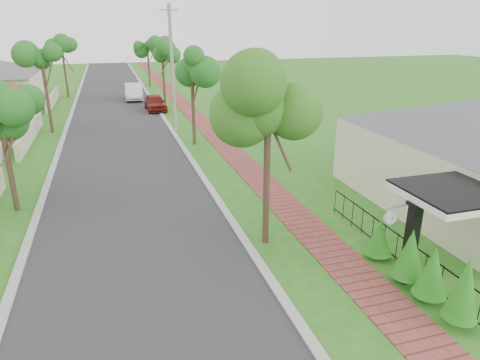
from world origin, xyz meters
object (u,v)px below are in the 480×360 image
near_tree (268,103)px  porch_post (410,246)px  station_clock (391,217)px  utility_pole (172,69)px  parked_car_white (134,92)px  parked_car_red (155,103)px

near_tree → porch_post: bearing=-46.9°
porch_post → station_clock: (-0.49, 0.40, 0.83)m
near_tree → station_clock: (2.72, -3.04, -2.94)m
utility_pole → station_clock: (3.16, -20.60, -2.34)m
utility_pole → porch_post: bearing=-80.1°
station_clock → utility_pole: bearing=98.7°
porch_post → parked_car_white: (-5.55, 35.52, -0.33)m
station_clock → near_tree: bearing=131.9°
porch_post → parked_car_red: porch_post is taller
parked_car_red → porch_post: bearing=-83.9°
parked_car_white → near_tree: 32.43m
parked_car_white → parked_car_red: bearing=-75.0°
near_tree → utility_pole: 17.58m
porch_post → utility_pole: (-3.65, 21.00, 3.17)m
parked_car_red → parked_car_white: bearing=100.2°
parked_car_red → utility_pole: size_ratio=0.48×
parked_car_white → station_clock: (5.06, -35.12, 1.16)m
porch_post → utility_pole: bearing=99.9°
parked_car_red → parked_car_white: parked_car_white is taller
utility_pole → station_clock: size_ratio=12.53×
porch_post → utility_pole: 21.55m
parked_car_white → station_clock: size_ratio=7.11×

